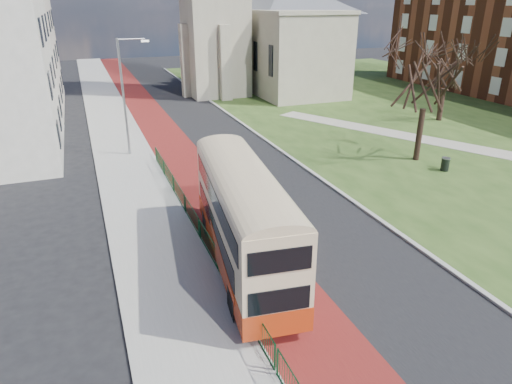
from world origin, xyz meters
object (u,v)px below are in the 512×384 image
winter_tree_far (448,63)px  bus (243,215)px  streetlamp (125,92)px  winter_tree_near (429,66)px  litter_bin (445,164)px

winter_tree_far → bus: bearing=-145.8°
streetlamp → bus: bearing=-81.5°
winter_tree_near → bus: bearing=-151.3°
litter_bin → streetlamp: bearing=150.1°
winter_tree_far → litter_bin: 15.25m
winter_tree_near → litter_bin: size_ratio=10.50×
bus → litter_bin: size_ratio=11.70×
streetlamp → winter_tree_far: (28.09, 0.32, 0.65)m
streetlamp → winter_tree_far: bearing=0.7°
bus → streetlamp: bearing=105.4°
winter_tree_far → winter_tree_near: bearing=-138.1°
bus → winter_tree_far: size_ratio=1.37×
winter_tree_far → streetlamp: bearing=-179.3°
winter_tree_near → winter_tree_far: bearing=41.9°
bus → winter_tree_near: 18.69m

